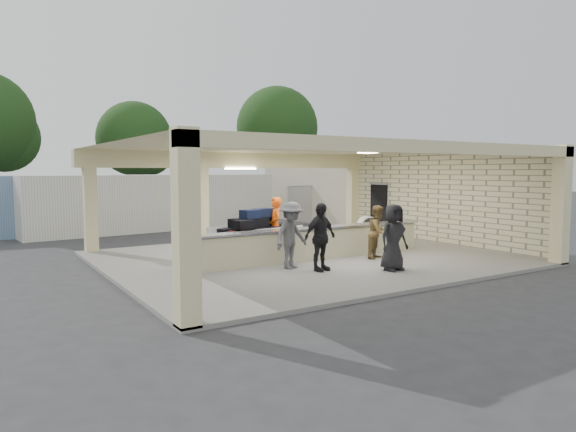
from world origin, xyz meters
TOP-DOWN VIEW (x-y plane):
  - ground at (0.00, 0.00)m, footprint 120.00×120.00m
  - pavilion at (0.21, 0.66)m, footprint 12.01×10.00m
  - baggage_counter at (0.00, -0.50)m, footprint 8.20×0.58m
  - luggage_cart at (-1.45, 0.72)m, footprint 2.86×2.12m
  - drum_fan at (3.96, 1.66)m, footprint 0.87×0.48m
  - baggage_handler at (-0.69, 0.73)m, footprint 0.55×0.76m
  - passenger_a at (1.69, -1.45)m, footprint 0.87×0.66m
  - passenger_b at (-0.98, -2.11)m, footprint 1.13×0.57m
  - passenger_c at (-1.46, -1.42)m, footprint 1.27×0.77m
  - passenger_d at (0.75, -3.11)m, footprint 0.88×0.37m
  - car_white_a at (9.73, 12.42)m, footprint 5.03×3.79m
  - car_white_b at (10.30, 13.94)m, footprint 4.28×2.40m
  - car_dark at (5.32, 14.99)m, footprint 4.56×3.13m
  - container_white at (-1.36, 10.73)m, footprint 12.20×3.60m
  - fence at (11.00, 9.00)m, footprint 12.06×0.06m
  - tree_mid at (2.32, 26.16)m, footprint 6.00×5.60m
  - tree_right at (14.32, 25.16)m, footprint 7.20×7.00m
  - adjacent_building at (9.50, 10.00)m, footprint 6.00×8.00m

SIDE VIEW (x-z plane):
  - ground at x=0.00m, z-range 0.00..0.00m
  - baggage_counter at x=0.00m, z-range 0.10..1.08m
  - drum_fan at x=3.96m, z-range 0.13..1.10m
  - car_white_b at x=10.30m, z-range 0.00..1.28m
  - car_white_a at x=9.73m, z-range 0.00..1.30m
  - car_dark at x=5.32m, z-range 0.00..1.44m
  - luggage_cart at x=-1.45m, z-range 0.16..1.66m
  - passenger_a at x=1.69m, z-range 0.10..1.75m
  - passenger_d at x=0.75m, z-range 0.10..1.91m
  - passenger_b at x=-0.98m, z-range 0.10..1.95m
  - passenger_c at x=-1.46m, z-range 0.10..1.95m
  - baggage_handler at x=-0.69m, z-range 0.10..1.97m
  - fence at x=11.00m, z-range 0.04..2.07m
  - container_white at x=-1.36m, z-range 0.00..2.60m
  - pavilion at x=0.21m, z-range -0.43..3.12m
  - adjacent_building at x=9.50m, z-range 0.00..3.20m
  - tree_mid at x=2.32m, z-range 0.96..8.96m
  - tree_right at x=14.32m, z-range 1.21..11.21m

